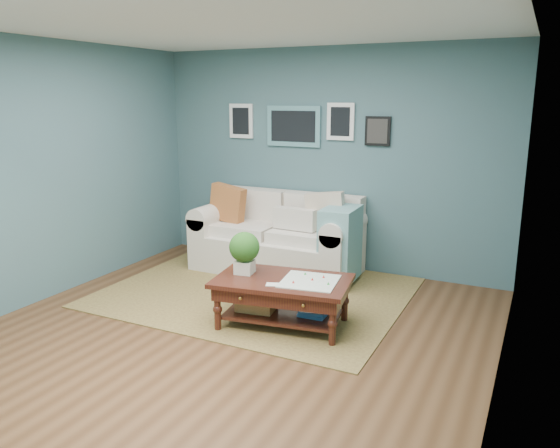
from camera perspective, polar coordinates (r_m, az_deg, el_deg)
The scene contains 4 objects.
room_shell at distance 4.62m, azimuth -6.28°, elevation 3.69°, with size 5.00×5.02×2.70m.
area_rug at distance 6.08m, azimuth -2.49°, elevation -7.11°, with size 3.17×2.54×0.01m, color brown.
loveseat at distance 6.67m, azimuth 0.45°, elevation -1.42°, with size 2.06×0.94×1.06m.
coffee_table at distance 5.13m, azimuth -0.43°, elevation -6.49°, with size 1.34×0.91×0.87m.
Camera 1 is at (2.44, -3.79, 2.12)m, focal length 35.00 mm.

